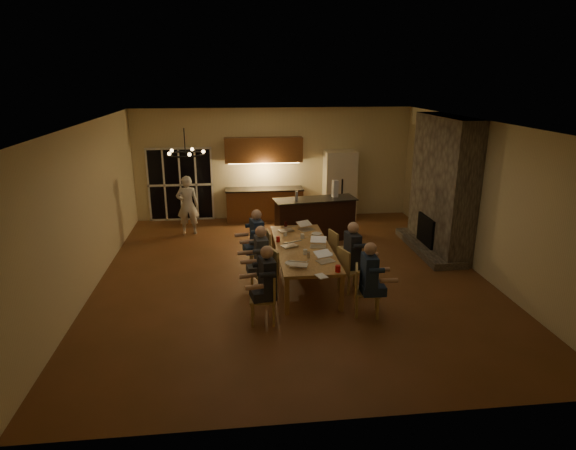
{
  "coord_description": "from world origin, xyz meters",
  "views": [
    {
      "loc": [
        -1.15,
        -9.35,
        4.08
      ],
      "look_at": [
        -0.05,
        0.3,
        1.04
      ],
      "focal_mm": 30.0,
      "sensor_mm": 36.0,
      "label": 1
    }
  ],
  "objects_px": {
    "chair_right_near": "(367,291)",
    "person_right_near": "(369,280)",
    "chair_left_near": "(263,298)",
    "chair_left_far": "(260,252)",
    "plate_left": "(292,263)",
    "person_right_mid": "(352,256)",
    "laptop_d": "(318,242)",
    "laptop_b": "(326,256)",
    "laptop_e": "(286,226)",
    "standing_person": "(188,205)",
    "can_silver": "(308,255)",
    "chair_right_mid": "(352,270)",
    "redcup_near": "(338,269)",
    "refrigerator": "(340,185)",
    "mug_front": "(305,252)",
    "person_left_far": "(257,241)",
    "bar_island": "(315,219)",
    "person_left_near": "(267,284)",
    "dining_table": "(303,264)",
    "plate_near": "(326,254)",
    "redcup_mid": "(278,239)",
    "bar_bottle": "(296,196)",
    "chair_right_far": "(341,250)",
    "chandelier": "(185,154)",
    "mug_back": "(285,234)",
    "plate_far": "(317,234)",
    "bar_blender": "(335,189)",
    "laptop_a": "(299,260)",
    "laptop_f": "(307,225)",
    "can_cola": "(286,224)",
    "chair_left_mid": "(264,273)",
    "person_left_mid": "(261,260)"
  },
  "relations": [
    {
      "from": "laptop_e",
      "to": "plate_left",
      "type": "bearing_deg",
      "value": 70.68
    },
    {
      "from": "person_right_mid",
      "to": "laptop_d",
      "type": "xyz_separation_m",
      "value": [
        -0.6,
        0.42,
        0.17
      ]
    },
    {
      "from": "chair_right_far",
      "to": "mug_back",
      "type": "height_order",
      "value": "chair_right_far"
    },
    {
      "from": "chair_right_near",
      "to": "person_right_near",
      "type": "height_order",
      "value": "person_right_near"
    },
    {
      "from": "laptop_a",
      "to": "plate_far",
      "type": "bearing_deg",
      "value": -94.13
    },
    {
      "from": "plate_near",
      "to": "plate_left",
      "type": "bearing_deg",
      "value": -151.48
    },
    {
      "from": "chandelier",
      "to": "can_cola",
      "type": "relative_size",
      "value": 5.48
    },
    {
      "from": "laptop_a",
      "to": "bar_bottle",
      "type": "distance_m",
      "value": 3.48
    },
    {
      "from": "redcup_mid",
      "to": "chair_left_near",
      "type": "bearing_deg",
      "value": -102.77
    },
    {
      "from": "dining_table",
      "to": "mug_front",
      "type": "height_order",
      "value": "mug_front"
    },
    {
      "from": "chair_left_far",
      "to": "redcup_near",
      "type": "relative_size",
      "value": 7.42
    },
    {
      "from": "person_left_far",
      "to": "person_right_near",
      "type": "bearing_deg",
      "value": 26.65
    },
    {
      "from": "plate_near",
      "to": "laptop_e",
      "type": "bearing_deg",
      "value": 111.44
    },
    {
      "from": "chair_left_far",
      "to": "chair_right_mid",
      "type": "relative_size",
      "value": 1.0
    },
    {
      "from": "redcup_mid",
      "to": "can_silver",
      "type": "bearing_deg",
      "value": -63.78
    },
    {
      "from": "standing_person",
      "to": "can_silver",
      "type": "bearing_deg",
      "value": 120.62
    },
    {
      "from": "chair_left_near",
      "to": "person_right_near",
      "type": "distance_m",
      "value": 1.85
    },
    {
      "from": "laptop_b",
      "to": "laptop_e",
      "type": "height_order",
      "value": "same"
    },
    {
      "from": "plate_far",
      "to": "bar_blender",
      "type": "distance_m",
      "value": 2.19
    },
    {
      "from": "chair_left_far",
      "to": "standing_person",
      "type": "relative_size",
      "value": 0.56
    },
    {
      "from": "refrigerator",
      "to": "chair_left_far",
      "type": "distance_m",
      "value": 4.62
    },
    {
      "from": "person_right_mid",
      "to": "can_cola",
      "type": "distance_m",
      "value": 2.16
    },
    {
      "from": "standing_person",
      "to": "mug_back",
      "type": "distance_m",
      "value": 3.54
    },
    {
      "from": "standing_person",
      "to": "mug_front",
      "type": "bearing_deg",
      "value": 121.6
    },
    {
      "from": "laptop_b",
      "to": "laptop_e",
      "type": "relative_size",
      "value": 1.0
    },
    {
      "from": "chair_left_near",
      "to": "chair_left_far",
      "type": "distance_m",
      "value": 2.24
    },
    {
      "from": "laptop_b",
      "to": "redcup_near",
      "type": "height_order",
      "value": "laptop_b"
    },
    {
      "from": "chair_right_far",
      "to": "mug_front",
      "type": "relative_size",
      "value": 8.9
    },
    {
      "from": "plate_left",
      "to": "plate_far",
      "type": "xyz_separation_m",
      "value": [
        0.75,
        1.64,
        0.0
      ]
    },
    {
      "from": "bar_bottle",
      "to": "person_left_far",
      "type": "bearing_deg",
      "value": -120.83
    },
    {
      "from": "laptop_e",
      "to": "plate_left",
      "type": "relative_size",
      "value": 1.27
    },
    {
      "from": "person_left_near",
      "to": "plate_left",
      "type": "bearing_deg",
      "value": 135.1
    },
    {
      "from": "bar_island",
      "to": "plate_far",
      "type": "height_order",
      "value": "bar_island"
    },
    {
      "from": "chair_left_far",
      "to": "laptop_e",
      "type": "xyz_separation_m",
      "value": [
        0.62,
        0.45,
        0.42
      ]
    },
    {
      "from": "person_left_far",
      "to": "bar_bottle",
      "type": "height_order",
      "value": "person_left_far"
    },
    {
      "from": "can_silver",
      "to": "laptop_d",
      "type": "bearing_deg",
      "value": 63.96
    },
    {
      "from": "chair_left_mid",
      "to": "chandelier",
      "type": "relative_size",
      "value": 1.35
    },
    {
      "from": "chair_right_far",
      "to": "chandelier",
      "type": "relative_size",
      "value": 1.35
    },
    {
      "from": "chair_left_far",
      "to": "mug_back",
      "type": "relative_size",
      "value": 8.9
    },
    {
      "from": "laptop_b",
      "to": "laptop_d",
      "type": "height_order",
      "value": "same"
    },
    {
      "from": "bar_island",
      "to": "person_left_near",
      "type": "xyz_separation_m",
      "value": [
        -1.52,
        -4.21,
        0.15
      ]
    },
    {
      "from": "chair_left_near",
      "to": "can_cola",
      "type": "relative_size",
      "value": 7.42
    },
    {
      "from": "person_left_near",
      "to": "person_left_mid",
      "type": "height_order",
      "value": "same"
    },
    {
      "from": "dining_table",
      "to": "plate_near",
      "type": "xyz_separation_m",
      "value": [
        0.38,
        -0.48,
        0.38
      ]
    },
    {
      "from": "laptop_a",
      "to": "person_right_mid",
      "type": "bearing_deg",
      "value": -139.52
    },
    {
      "from": "laptop_e",
      "to": "redcup_mid",
      "type": "distance_m",
      "value": 0.76
    },
    {
      "from": "standing_person",
      "to": "laptop_f",
      "type": "xyz_separation_m",
      "value": [
        2.83,
        -2.32,
        0.07
      ]
    },
    {
      "from": "chair_left_far",
      "to": "plate_left",
      "type": "relative_size",
      "value": 3.52
    },
    {
      "from": "mug_front",
      "to": "person_left_far",
      "type": "bearing_deg",
      "value": 129.28
    },
    {
      "from": "person_left_far",
      "to": "chandelier",
      "type": "xyz_separation_m",
      "value": [
        -1.28,
        -1.15,
        2.06
      ]
    }
  ]
}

